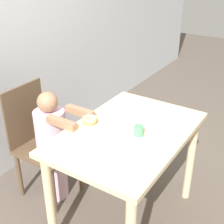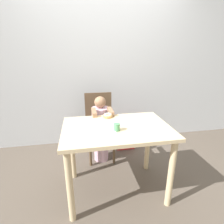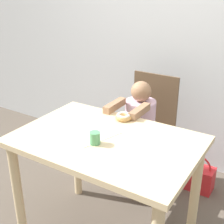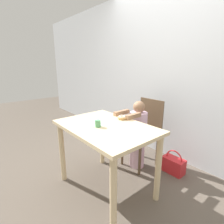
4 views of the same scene
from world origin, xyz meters
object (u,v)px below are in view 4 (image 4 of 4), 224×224
object	(u,v)px
chair	(144,133)
donut	(122,117)
cup	(98,123)
child_figure	(138,135)
handbag	(173,165)

from	to	relation	value
chair	donut	size ratio (longest dim) A/B	8.49
chair	cup	size ratio (longest dim) A/B	12.83
chair	donut	xyz separation A→B (m)	(0.05, -0.47, 0.33)
child_figure	handbag	size ratio (longest dim) A/B	2.96
child_figure	cup	size ratio (longest dim) A/B	12.95
donut	cup	xyz separation A→B (m)	(0.03, -0.37, 0.01)
chair	donut	world-z (taller)	chair
handbag	cup	world-z (taller)	cup
chair	handbag	distance (m)	0.56
chair	cup	xyz separation A→B (m)	(0.07, -0.83, 0.34)
donut	handbag	bearing A→B (deg)	57.91
donut	cup	world-z (taller)	cup
child_figure	handbag	world-z (taller)	child_figure
handbag	chair	bearing A→B (deg)	-163.55
handbag	child_figure	bearing A→B (deg)	-148.38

